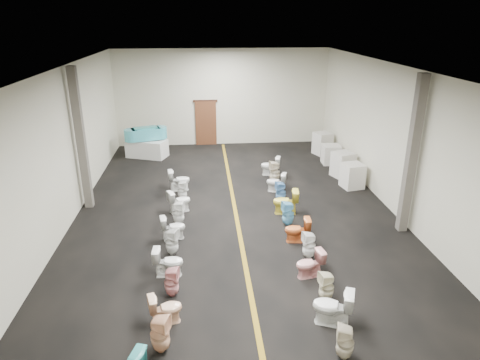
% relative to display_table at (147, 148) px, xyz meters
% --- Properties ---
extents(floor, '(16.00, 16.00, 0.00)m').
position_rel_display_table_xyz_m(floor, '(3.45, -6.20, -0.38)').
color(floor, black).
rests_on(floor, ground).
extents(ceiling, '(16.00, 16.00, 0.00)m').
position_rel_display_table_xyz_m(ceiling, '(3.45, -6.20, 4.12)').
color(ceiling, black).
rests_on(ceiling, ground).
extents(wall_back, '(10.00, 0.00, 10.00)m').
position_rel_display_table_xyz_m(wall_back, '(3.45, 1.80, 1.87)').
color(wall_back, beige).
rests_on(wall_back, ground).
extents(wall_front, '(10.00, 0.00, 10.00)m').
position_rel_display_table_xyz_m(wall_front, '(3.45, -14.20, 1.87)').
color(wall_front, beige).
rests_on(wall_front, ground).
extents(wall_left, '(0.00, 16.00, 16.00)m').
position_rel_display_table_xyz_m(wall_left, '(-1.55, -6.20, 1.87)').
color(wall_left, beige).
rests_on(wall_left, ground).
extents(wall_right, '(0.00, 16.00, 16.00)m').
position_rel_display_table_xyz_m(wall_right, '(8.45, -6.20, 1.87)').
color(wall_right, beige).
rests_on(wall_right, ground).
extents(aisle_stripe, '(0.12, 15.60, 0.01)m').
position_rel_display_table_xyz_m(aisle_stripe, '(3.45, -6.20, -0.38)').
color(aisle_stripe, '#866613').
rests_on(aisle_stripe, floor).
extents(back_door, '(1.00, 0.10, 2.10)m').
position_rel_display_table_xyz_m(back_door, '(2.65, 1.74, 0.67)').
color(back_door, '#562D19').
rests_on(back_door, floor).
extents(door_frame, '(1.15, 0.08, 0.10)m').
position_rel_display_table_xyz_m(door_frame, '(2.65, 1.75, 1.74)').
color(door_frame, '#331C11').
rests_on(door_frame, back_door).
extents(column_left, '(0.25, 0.25, 4.50)m').
position_rel_display_table_xyz_m(column_left, '(-1.30, -5.20, 1.87)').
color(column_left, '#59544C').
rests_on(column_left, floor).
extents(column_right, '(0.25, 0.25, 4.50)m').
position_rel_display_table_xyz_m(column_right, '(8.20, -7.70, 1.87)').
color(column_right, '#59544C').
rests_on(column_right, floor).
extents(display_table, '(1.90, 1.40, 0.76)m').
position_rel_display_table_xyz_m(display_table, '(0.00, 0.00, 0.00)').
color(display_table, silver).
rests_on(display_table, floor).
extents(bathtub, '(1.80, 1.04, 0.55)m').
position_rel_display_table_xyz_m(bathtub, '(-0.00, 0.00, 0.69)').
color(bathtub, '#3FA6B5').
rests_on(bathtub, display_table).
extents(appliance_crate_a, '(0.81, 0.81, 0.89)m').
position_rel_display_table_xyz_m(appliance_crate_a, '(7.85, -4.34, 0.07)').
color(appliance_crate_a, silver).
rests_on(appliance_crate_a, floor).
extents(appliance_crate_b, '(0.90, 0.90, 0.97)m').
position_rel_display_table_xyz_m(appliance_crate_b, '(7.85, -3.21, 0.10)').
color(appliance_crate_b, silver).
rests_on(appliance_crate_b, floor).
extents(appliance_crate_c, '(0.74, 0.74, 0.80)m').
position_rel_display_table_xyz_m(appliance_crate_c, '(7.85, -1.64, 0.02)').
color(appliance_crate_c, silver).
rests_on(appliance_crate_c, floor).
extents(appliance_crate_d, '(0.89, 0.89, 0.99)m').
position_rel_display_table_xyz_m(appliance_crate_d, '(7.85, -0.29, 0.11)').
color(appliance_crate_d, beige).
rests_on(appliance_crate_d, floor).
extents(toilet_left_1, '(0.45, 0.45, 0.78)m').
position_rel_display_table_xyz_m(toilet_left_1, '(1.58, -12.02, 0.01)').
color(toilet_left_1, '#F0B890').
rests_on(toilet_left_1, floor).
extents(toilet_left_2, '(0.74, 0.54, 0.68)m').
position_rel_display_table_xyz_m(toilet_left_2, '(1.62, -11.22, -0.04)').
color(toilet_left_2, beige).
rests_on(toilet_left_2, floor).
extents(toilet_left_3, '(0.38, 0.37, 0.71)m').
position_rel_display_table_xyz_m(toilet_left_3, '(1.69, -10.33, -0.02)').
color(toilet_left_3, pink).
rests_on(toilet_left_3, floor).
extents(toilet_left_4, '(0.73, 0.43, 0.72)m').
position_rel_display_table_xyz_m(toilet_left_4, '(1.57, -9.49, -0.02)').
color(toilet_left_4, white).
rests_on(toilet_left_4, floor).
extents(toilet_left_5, '(0.44, 0.43, 0.74)m').
position_rel_display_table_xyz_m(toilet_left_5, '(1.59, -8.53, -0.01)').
color(toilet_left_5, silver).
rests_on(toilet_left_5, floor).
extents(toilet_left_6, '(0.74, 0.50, 0.70)m').
position_rel_display_table_xyz_m(toilet_left_6, '(1.57, -7.67, -0.03)').
color(toilet_left_6, silver).
rests_on(toilet_left_6, floor).
extents(toilet_left_7, '(0.41, 0.41, 0.75)m').
position_rel_display_table_xyz_m(toilet_left_7, '(1.69, -6.79, -0.01)').
color(toilet_left_7, white).
rests_on(toilet_left_7, floor).
extents(toilet_left_8, '(0.82, 0.67, 0.73)m').
position_rel_display_table_xyz_m(toilet_left_8, '(1.67, -5.89, -0.01)').
color(toilet_left_8, white).
rests_on(toilet_left_8, floor).
extents(toilet_left_9, '(0.39, 0.39, 0.69)m').
position_rel_display_table_xyz_m(toilet_left_9, '(1.73, -4.96, -0.04)').
color(toilet_left_9, white).
rests_on(toilet_left_9, floor).
extents(toilet_left_10, '(0.81, 0.53, 0.77)m').
position_rel_display_table_xyz_m(toilet_left_10, '(1.59, -4.06, 0.00)').
color(toilet_left_10, white).
rests_on(toilet_left_10, floor).
extents(toilet_right_0, '(0.40, 0.40, 0.70)m').
position_rel_display_table_xyz_m(toilet_right_0, '(4.93, -12.49, -0.03)').
color(toilet_right_0, beige).
rests_on(toilet_right_0, floor).
extents(toilet_right_1, '(0.91, 0.71, 0.81)m').
position_rel_display_table_xyz_m(toilet_right_1, '(4.97, -11.56, 0.03)').
color(toilet_right_1, white).
rests_on(toilet_right_1, floor).
extents(toilet_right_2, '(0.38, 0.37, 0.72)m').
position_rel_display_table_xyz_m(toilet_right_2, '(5.06, -10.80, -0.02)').
color(toilet_right_2, beige).
rests_on(toilet_right_2, floor).
extents(toilet_right_3, '(0.73, 0.50, 0.69)m').
position_rel_display_table_xyz_m(toilet_right_3, '(4.93, -9.85, -0.04)').
color(toilet_right_3, pink).
rests_on(toilet_right_3, floor).
extents(toilet_right_4, '(0.38, 0.37, 0.74)m').
position_rel_display_table_xyz_m(toilet_right_4, '(5.11, -9.02, -0.01)').
color(toilet_right_4, white).
rests_on(toilet_right_4, floor).
extents(toilet_right_5, '(0.72, 0.45, 0.71)m').
position_rel_display_table_xyz_m(toilet_right_5, '(5.00, -8.14, -0.03)').
color(toilet_right_5, '#D3652C').
rests_on(toilet_right_5, floor).
extents(toilet_right_6, '(0.41, 0.40, 0.77)m').
position_rel_display_table_xyz_m(toilet_right_6, '(4.93, -7.15, 0.01)').
color(toilet_right_6, '#6FBFE2').
rests_on(toilet_right_6, floor).
extents(toilet_right_7, '(0.83, 0.54, 0.80)m').
position_rel_display_table_xyz_m(toilet_right_7, '(5.01, -6.32, 0.02)').
color(toilet_right_7, yellow).
rests_on(toilet_right_7, floor).
extents(toilet_right_8, '(0.38, 0.37, 0.74)m').
position_rel_display_table_xyz_m(toilet_right_8, '(5.02, -5.46, -0.01)').
color(toilet_right_8, '#629DD5').
rests_on(toilet_right_8, floor).
extents(toilet_right_9, '(0.78, 0.60, 0.71)m').
position_rel_display_table_xyz_m(toilet_right_9, '(5.02, -4.51, -0.03)').
color(toilet_right_9, white).
rests_on(toilet_right_9, floor).
extents(toilet_right_10, '(0.44, 0.43, 0.84)m').
position_rel_display_table_xyz_m(toilet_right_10, '(5.12, -3.62, 0.04)').
color(toilet_right_10, beige).
rests_on(toilet_right_10, floor).
extents(toilet_right_11, '(0.83, 0.60, 0.76)m').
position_rel_display_table_xyz_m(toilet_right_11, '(5.08, -2.81, 0.00)').
color(toilet_right_11, white).
rests_on(toilet_right_11, floor).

